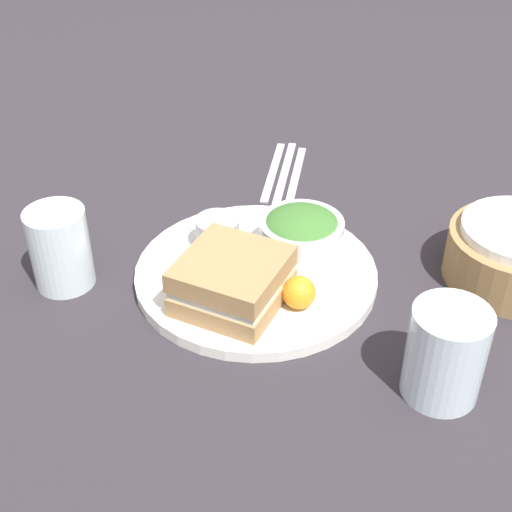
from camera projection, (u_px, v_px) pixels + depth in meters
ground_plane at (256, 278)px, 0.88m from camera, size 4.00×4.00×0.00m
plate at (256, 274)px, 0.87m from camera, size 0.30×0.30×0.01m
sandwich at (233, 281)px, 0.80m from camera, size 0.12×0.11×0.06m
salad_bowl at (301, 233)px, 0.88m from camera, size 0.10×0.10×0.06m
dressing_cup at (218, 233)px, 0.90m from camera, size 0.06×0.06×0.04m
orange_wedge at (299, 292)px, 0.80m from camera, size 0.04×0.04×0.04m
drink_glass at (446, 353)px, 0.70m from camera, size 0.08×0.08×0.10m
fork at (273, 171)px, 1.09m from camera, size 0.18×0.06×0.01m
knife at (285, 172)px, 1.09m from camera, size 0.19×0.06×0.01m
spoon at (296, 173)px, 1.09m from camera, size 0.16×0.05×0.01m
water_glass at (60, 248)px, 0.84m from camera, size 0.07×0.07×0.10m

